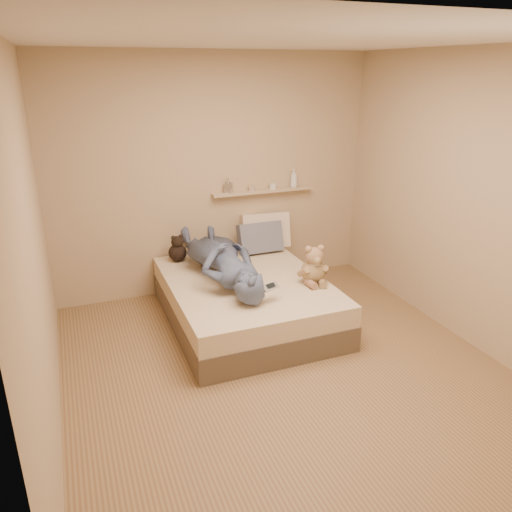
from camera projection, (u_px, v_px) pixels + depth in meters
name	position (u px, v px, depth m)	size (l,w,h in m)	color
room	(287.00, 223.00, 3.83)	(3.80, 3.80, 3.80)	olive
bed	(246.00, 300.00, 5.02)	(1.50, 1.90, 0.45)	brown
game_console	(270.00, 287.00, 4.43)	(0.18, 0.12, 0.06)	silver
teddy_bear	(314.00, 268.00, 4.81)	(0.32, 0.32, 0.39)	olive
dark_plush	(177.00, 250.00, 5.37)	(0.20, 0.20, 0.30)	black
pillow_cream	(265.00, 231.00, 5.78)	(0.55, 0.16, 0.40)	beige
pillow_grey	(260.00, 238.00, 5.63)	(0.50, 0.14, 0.34)	slate
person	(221.00, 259.00, 4.94)	(0.59, 1.63, 0.39)	#4E577B
wall_shelf	(263.00, 191.00, 5.69)	(1.20, 0.12, 0.03)	tan
shelf_bottles	(267.00, 182.00, 5.67)	(0.91, 0.11, 0.21)	#BCBCC0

